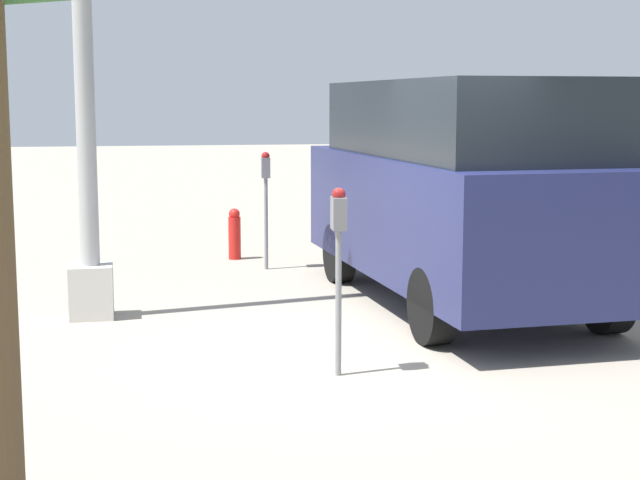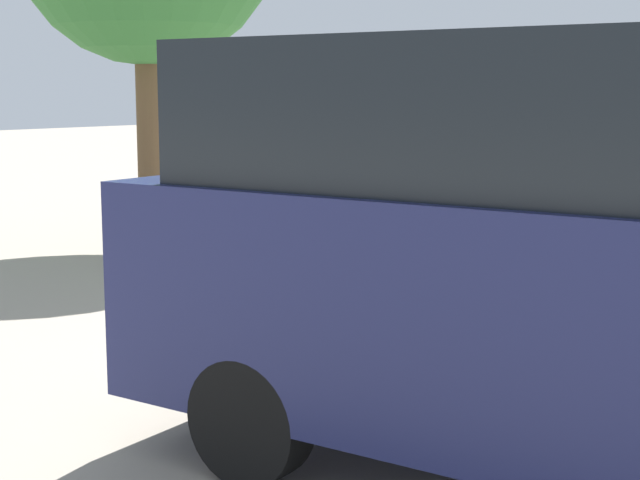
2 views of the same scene
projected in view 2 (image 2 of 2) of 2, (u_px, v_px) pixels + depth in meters
ground_plane at (425, 377)px, 7.41m from camera, size 80.00×80.00×0.00m
parking_meter_near at (391, 214)px, 8.07m from camera, size 0.21×0.12×1.54m
parked_van at (591, 256)px, 5.11m from camera, size 5.30×2.33×2.43m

